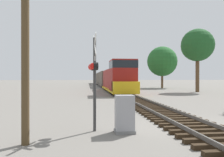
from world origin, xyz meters
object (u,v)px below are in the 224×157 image
object	(u,v)px
freight_train	(104,79)
crossing_signal_near	(94,71)
tree_far_right	(197,45)
relay_cabinet	(125,114)
utility_pole	(25,11)
tree_mid_background	(162,61)

from	to	relation	value
freight_train	crossing_signal_near	world-z (taller)	freight_train
crossing_signal_near	tree_far_right	size ratio (longest dim) A/B	0.41
freight_train	relay_cabinet	xyz separation A→B (m)	(-2.95, -46.70, -1.14)
relay_cabinet	tree_far_right	size ratio (longest dim) A/B	0.15
freight_train	utility_pole	bearing A→B (deg)	-97.59
tree_far_right	tree_mid_background	world-z (taller)	tree_far_right
crossing_signal_near	tree_mid_background	size ratio (longest dim) A/B	0.45
tree_mid_background	tree_far_right	bearing A→B (deg)	-85.81
crossing_signal_near	relay_cabinet	bearing A→B (deg)	67.15
utility_pole	tree_far_right	world-z (taller)	tree_far_right
freight_train	crossing_signal_near	bearing A→B (deg)	-95.11
tree_far_right	freight_train	bearing A→B (deg)	117.04
utility_pole	tree_mid_background	size ratio (longest dim) A/B	0.95
utility_pole	relay_cabinet	bearing A→B (deg)	18.63
relay_cabinet	tree_mid_background	xyz separation A→B (m)	(14.22, 35.62, 4.84)
tree_far_right	crossing_signal_near	bearing A→B (deg)	-126.11
relay_cabinet	tree_mid_background	world-z (taller)	tree_mid_background
tree_mid_background	relay_cabinet	bearing A→B (deg)	-111.76
crossing_signal_near	utility_pole	distance (m)	3.31
relay_cabinet	tree_far_right	xyz separation A→B (m)	(15.15, 22.79, 6.30)
freight_train	tree_far_right	size ratio (longest dim) A/B	6.78
relay_cabinet	utility_pole	world-z (taller)	utility_pole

